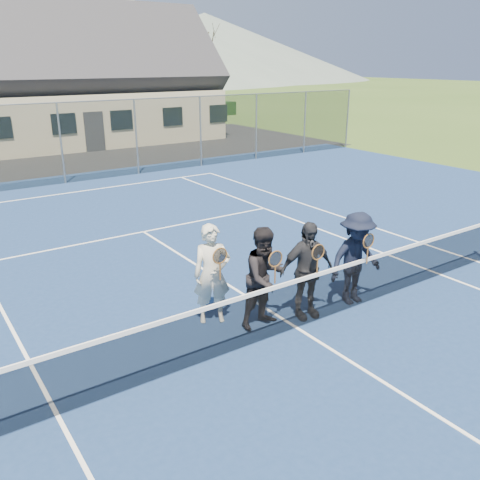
{
  "coord_description": "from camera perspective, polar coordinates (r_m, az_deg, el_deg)",
  "views": [
    {
      "loc": [
        -5.26,
        -5.9,
        4.43
      ],
      "look_at": [
        -0.17,
        1.5,
        1.25
      ],
      "focal_mm": 38.0,
      "sensor_mm": 36.0,
      "label": 1
    }
  ],
  "objects": [
    {
      "name": "ground",
      "position": [
        26.8,
        -22.96,
        8.46
      ],
      "size": [
        220.0,
        220.0,
        0.0
      ],
      "primitive_type": "plane",
      "color": "#344E1B",
      "rests_on": "ground"
    },
    {
      "name": "court_surface",
      "position": [
        9.06,
        6.36,
        -9.85
      ],
      "size": [
        30.0,
        30.0,
        0.02
      ],
      "primitive_type": "cube",
      "color": "navy",
      "rests_on": "ground"
    },
    {
      "name": "hill_centre",
      "position": [
        104.23,
        -22.07,
        21.81
      ],
      "size": [
        120.0,
        120.0,
        22.0
      ],
      "primitive_type": "cone",
      "color": "slate",
      "rests_on": "ground"
    },
    {
      "name": "hill_east",
      "position": [
        117.56,
        -3.92,
        20.71
      ],
      "size": [
        90.0,
        90.0,
        14.0
      ],
      "primitive_type": "cone",
      "color": "#53645C",
      "rests_on": "ground"
    },
    {
      "name": "court_markings",
      "position": [
        9.05,
        6.37,
        -9.76
      ],
      "size": [
        11.03,
        23.83,
        0.01
      ],
      "color": "white",
      "rests_on": "court_surface"
    },
    {
      "name": "tennis_net",
      "position": [
        8.82,
        6.49,
        -6.84
      ],
      "size": [
        11.68,
        0.08,
        1.1
      ],
      "color": "slate",
      "rests_on": "ground"
    },
    {
      "name": "perimeter_fence",
      "position": [
        20.31,
        -19.46,
        10.18
      ],
      "size": [
        30.07,
        0.07,
        3.02
      ],
      "color": "slate",
      "rests_on": "ground"
    },
    {
      "name": "clubhouse",
      "position": [
        31.31,
        -18.2,
        17.78
      ],
      "size": [
        15.6,
        8.2,
        7.7
      ],
      "color": "beige",
      "rests_on": "ground"
    },
    {
      "name": "tree_d",
      "position": [
        42.58,
        -11.34,
        20.98
      ],
      "size": [
        3.2,
        3.2,
        7.77
      ],
      "color": "#3B2915",
      "rests_on": "ground"
    },
    {
      "name": "tree_e",
      "position": [
        45.35,
        -3.9,
        21.18
      ],
      "size": [
        3.2,
        3.2,
        7.77
      ],
      "color": "#331F12",
      "rests_on": "ground"
    },
    {
      "name": "player_a",
      "position": [
        8.87,
        -3.16,
        -3.84
      ],
      "size": [
        0.78,
        0.66,
        1.8
      ],
      "color": "beige",
      "rests_on": "court_surface"
    },
    {
      "name": "player_b",
      "position": [
        8.74,
        2.84,
        -4.21
      ],
      "size": [
        0.92,
        0.74,
        1.8
      ],
      "color": "black",
      "rests_on": "court_surface"
    },
    {
      "name": "player_c",
      "position": [
        9.09,
        7.48,
        -3.39
      ],
      "size": [
        1.12,
        0.63,
        1.8
      ],
      "color": "#222327",
      "rests_on": "court_surface"
    },
    {
      "name": "player_d",
      "position": [
        9.79,
        12.87,
        -2.03
      ],
      "size": [
        1.21,
        0.76,
        1.8
      ],
      "color": "black",
      "rests_on": "court_surface"
    }
  ]
}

